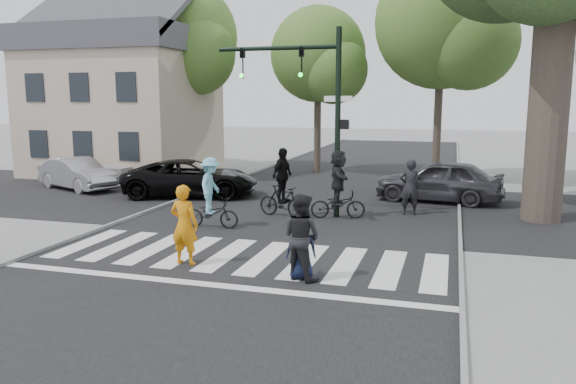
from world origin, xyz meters
name	(u,v)px	position (x,y,z in m)	size (l,w,h in m)	color
ground	(230,268)	(0.00, 0.00, 0.00)	(120.00, 120.00, 0.00)	gray
road_stem	(291,222)	(0.00, 5.00, 0.01)	(10.00, 70.00, 0.01)	black
road_cross	(314,205)	(0.00, 8.00, 0.01)	(70.00, 10.00, 0.01)	black
curb_left	(147,211)	(-5.05, 5.00, 0.05)	(0.10, 70.00, 0.10)	gray
curb_right	(460,231)	(5.05, 5.00, 0.05)	(0.10, 70.00, 0.10)	gray
crosswalk	(240,260)	(0.00, 0.66, 0.01)	(10.00, 3.85, 0.01)	silver
traffic_signal	(312,96)	(0.35, 6.20, 3.90)	(4.45, 0.29, 6.00)	black
bg_tree_0	(106,55)	(-13.74, 16.00, 6.14)	(5.46, 5.20, 8.97)	brown
bg_tree_1	(185,42)	(-8.70, 15.48, 6.65)	(6.09, 5.80, 9.80)	brown
bg_tree_2	(322,58)	(-1.76, 16.62, 5.78)	(5.04, 4.80, 8.40)	brown
bg_tree_3	(449,27)	(4.31, 15.27, 6.94)	(6.30, 6.00, 10.20)	brown
house	(124,99)	(-11.49, 13.98, 3.80)	(8.40, 8.10, 8.82)	tan
pedestrian_woman	(184,225)	(-1.11, 0.00, 0.94)	(0.69, 0.45, 1.88)	orange
pedestrian_child	(301,249)	(1.76, -0.26, 0.67)	(0.65, 0.42, 1.33)	black
pedestrian_adult	(301,237)	(1.76, -0.28, 0.93)	(0.90, 0.70, 1.85)	black
cyclist_left	(211,198)	(-2.05, 3.60, 0.92)	(1.71, 1.13, 2.11)	black
cyclist_mid	(282,189)	(-0.49, 5.70, 0.92)	(1.79, 1.12, 2.25)	black
cyclist_right	(338,188)	(1.29, 5.98, 0.98)	(1.83, 1.70, 2.20)	black
car_suv	(191,178)	(-5.08, 8.40, 0.72)	(2.40, 5.20, 1.45)	black
car_silver	(77,173)	(-10.46, 8.61, 0.67)	(1.43, 4.09, 1.35)	#A2A1A6
car_grey	(439,181)	(4.30, 9.98, 0.79)	(1.87, 4.64, 1.58)	#343438
bystander_dark	(410,187)	(3.44, 7.22, 0.93)	(0.68, 0.44, 1.85)	black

